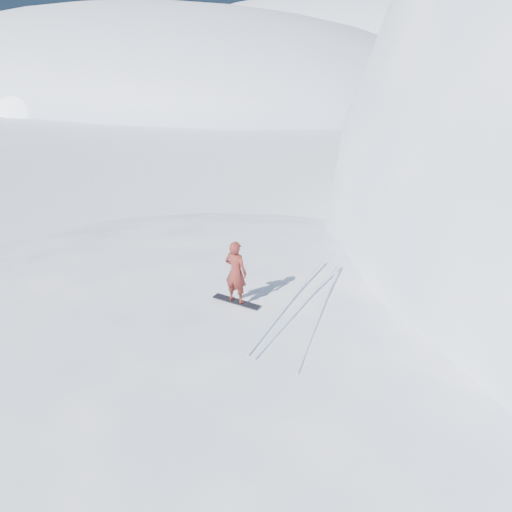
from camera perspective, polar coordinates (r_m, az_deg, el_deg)
The scene contains 9 objects.
ground at distance 12.85m, azimuth -3.91°, elevation -24.50°, with size 400.00×400.00×0.00m, color white.
near_ridge at distance 14.23m, azimuth 7.47°, elevation -18.64°, with size 36.00×28.00×4.80m, color white.
far_ridge_a at distance 100.99m, azimuth -14.09°, elevation 18.48°, with size 120.00×70.00×28.00m, color white.
far_ridge_c at distance 125.33m, azimuth 14.74°, elevation 19.49°, with size 140.00×90.00×36.00m, color white.
wind_bumps at distance 14.25m, azimuth -0.12°, elevation -18.29°, with size 16.00×14.40×1.00m.
snowboard at distance 14.66m, azimuth -2.27°, elevation -5.20°, with size 1.50×0.28×0.03m, color black.
snowboarder at distance 14.21m, azimuth -2.33°, elevation -1.85°, with size 0.69×0.45×1.89m, color maroon.
vapor_plume at distance 70.45m, azimuth -24.43°, elevation 14.66°, with size 9.15×7.32×6.41m, color white.
board_tracks at distance 14.56m, azimuth 5.66°, elevation -5.51°, with size 2.51×5.96×0.04m.
Camera 1 is at (5.49, -6.38, 9.71)m, focal length 35.00 mm.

